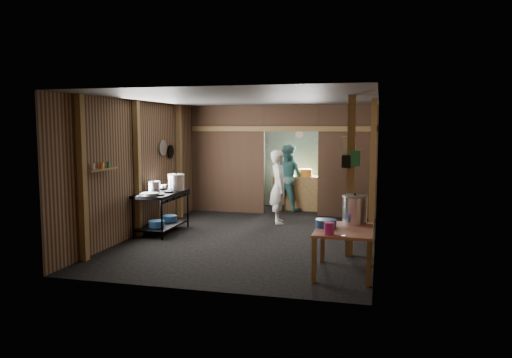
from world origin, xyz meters
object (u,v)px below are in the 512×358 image
(stock_pot, at_px, (355,210))
(prep_table, at_px, (344,251))
(pink_bucket, at_px, (329,228))
(yellow_tub, at_px, (305,173))
(gas_range, at_px, (162,212))
(cook, at_px, (279,187))
(stove_pot_large, at_px, (176,183))

(stock_pot, bearing_deg, prep_table, -106.73)
(prep_table, bearing_deg, pink_bucket, -111.90)
(pink_bucket, height_order, yellow_tub, yellow_tub)
(stock_pot, relative_size, pink_bucket, 2.69)
(gas_range, distance_m, prep_table, 4.16)
(gas_range, xyz_separation_m, pink_bucket, (3.54, -2.30, 0.33))
(gas_range, distance_m, stock_pot, 4.13)
(gas_range, xyz_separation_m, stock_pot, (3.83, -1.46, 0.45))
(prep_table, xyz_separation_m, pink_bucket, (-0.17, -0.43, 0.41))
(prep_table, height_order, cook, cook)
(stove_pot_large, xyz_separation_m, cook, (1.90, 1.13, -0.17))
(pink_bucket, bearing_deg, stove_pot_large, 141.75)
(prep_table, xyz_separation_m, stove_pot_large, (-3.54, 2.22, 0.64))
(stock_pot, bearing_deg, gas_range, 159.11)
(prep_table, xyz_separation_m, cook, (-1.64, 3.36, 0.47))
(prep_table, distance_m, cook, 3.77)
(pink_bucket, bearing_deg, cook, 111.20)
(prep_table, distance_m, stove_pot_large, 4.23)
(yellow_tub, bearing_deg, cook, -99.04)
(yellow_tub, bearing_deg, gas_range, -125.09)
(stove_pot_large, bearing_deg, gas_range, -115.73)
(gas_range, xyz_separation_m, cook, (2.07, 1.49, 0.39))
(pink_bucket, bearing_deg, stock_pot, 70.57)
(cook, bearing_deg, stock_pot, -166.89)
(stove_pot_large, distance_m, yellow_tub, 3.73)
(stove_pot_large, bearing_deg, stock_pot, -26.37)
(stock_pot, bearing_deg, yellow_tub, 106.88)
(gas_range, distance_m, cook, 2.58)
(gas_range, xyz_separation_m, yellow_tub, (2.37, 3.37, 0.54))
(yellow_tub, relative_size, cook, 0.21)
(prep_table, relative_size, stove_pot_large, 3.17)
(prep_table, relative_size, yellow_tub, 3.24)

